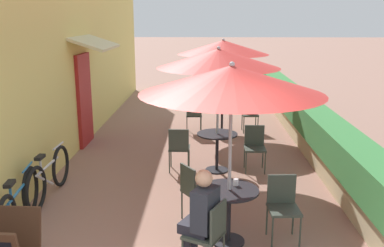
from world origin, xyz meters
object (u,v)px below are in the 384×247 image
at_px(patio_umbrella_far, 223,47).
at_px(seated_patron_near_left, 201,215).
at_px(cafe_chair_near_back, 194,189).
at_px(patio_table_mid, 217,144).
at_px(cafe_chair_near_right, 283,203).
at_px(patio_table_far, 222,111).
at_px(cafe_chair_far_right, 250,112).
at_px(cafe_chair_near_left, 209,231).
at_px(cafe_chair_far_left, 194,113).
at_px(patio_umbrella_near, 232,80).
at_px(cafe_chair_mid_right, 255,144).
at_px(patio_table_near, 229,204).
at_px(cafe_chair_mid_left, 179,146).
at_px(coffee_cup_near, 236,182).
at_px(bicycle_leaning, 19,204).
at_px(bicycle_second, 49,176).
at_px(patio_umbrella_mid, 218,58).

bearing_deg(patio_umbrella_far, seated_patron_near_left, -94.47).
bearing_deg(cafe_chair_near_back, patio_table_mid, 136.59).
xyz_separation_m(cafe_chair_near_right, patio_table_far, (-0.59, 5.49, 0.02)).
distance_m(patio_umbrella_far, cafe_chair_far_right, 1.81).
xyz_separation_m(cafe_chair_near_left, patio_table_mid, (0.18, 3.40, 0.02)).
distance_m(seated_patron_near_left, cafe_chair_far_left, 6.14).
distance_m(cafe_chair_near_left, cafe_chair_near_back, 1.27).
distance_m(patio_umbrella_near, cafe_chair_mid_right, 3.30).
bearing_deg(patio_table_near, seated_patron_near_left, -119.51).
distance_m(patio_umbrella_near, patio_table_mid, 3.16).
xyz_separation_m(cafe_chair_near_left, cafe_chair_mid_left, (-0.55, 3.33, 0.00)).
relative_size(cafe_chair_near_left, patio_table_mid, 1.13).
relative_size(seated_patron_near_left, coffee_cup_near, 13.89).
xyz_separation_m(coffee_cup_near, cafe_chair_far_right, (0.76, 5.58, -0.28)).
bearing_deg(cafe_chair_far_left, patio_table_far, 6.01).
bearing_deg(cafe_chair_mid_left, cafe_chair_near_left, -80.25).
relative_size(cafe_chair_far_right, bicycle_leaning, 0.49).
bearing_deg(cafe_chair_far_left, cafe_chair_near_right, -78.75).
distance_m(cafe_chair_near_left, cafe_chair_mid_right, 3.58).
bearing_deg(bicycle_leaning, cafe_chair_near_right, -9.11).
distance_m(cafe_chair_near_right, bicycle_second, 3.79).
distance_m(cafe_chair_near_left, patio_table_mid, 3.40).
bearing_deg(patio_table_near, bicycle_leaning, 174.25).
bearing_deg(patio_table_far, patio_table_near, -91.32).
bearing_deg(cafe_chair_far_left, bicycle_second, -121.12).
xyz_separation_m(patio_umbrella_near, seated_patron_near_left, (-0.36, -0.63, -1.48)).
height_order(coffee_cup_near, patio_table_mid, coffee_cup_near).
bearing_deg(cafe_chair_near_right, coffee_cup_near, -5.00).
relative_size(cafe_chair_near_right, bicycle_second, 0.49).
relative_size(patio_umbrella_near, cafe_chair_far_right, 2.75).
bearing_deg(seated_patron_near_left, bicycle_leaning, 96.74).
relative_size(patio_umbrella_near, cafe_chair_mid_left, 2.75).
bearing_deg(patio_umbrella_mid, cafe_chair_mid_right, 5.60).
height_order(coffee_cup_near, patio_table_far, coffee_cup_near).
distance_m(patio_table_mid, cafe_chair_far_right, 3.15).
bearing_deg(cafe_chair_near_right, cafe_chair_near_left, 36.01).
distance_m(patio_table_near, patio_table_far, 5.61).
relative_size(seated_patron_near_left, bicycle_leaning, 0.70).
xyz_separation_m(cafe_chair_mid_right, bicycle_leaning, (-3.55, -2.49, -0.14)).
bearing_deg(patio_table_mid, patio_table_near, -88.34).
height_order(patio_table_near, cafe_chair_near_right, cafe_chair_near_right).
height_order(cafe_chair_near_left, cafe_chair_far_left, same).
bearing_deg(cafe_chair_near_left, cafe_chair_far_left, 29.82).
height_order(patio_table_near, cafe_chair_mid_left, cafe_chair_mid_left).
height_order(cafe_chair_near_back, cafe_chair_far_left, same).
height_order(patio_table_near, patio_umbrella_near, patio_umbrella_near).
height_order(cafe_chair_mid_left, cafe_chair_far_left, same).
xyz_separation_m(cafe_chair_near_left, seated_patron_near_left, (-0.10, 0.05, 0.17)).
height_order(patio_table_mid, bicycle_second, bicycle_second).
bearing_deg(cafe_chair_near_left, bicycle_second, 78.70).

